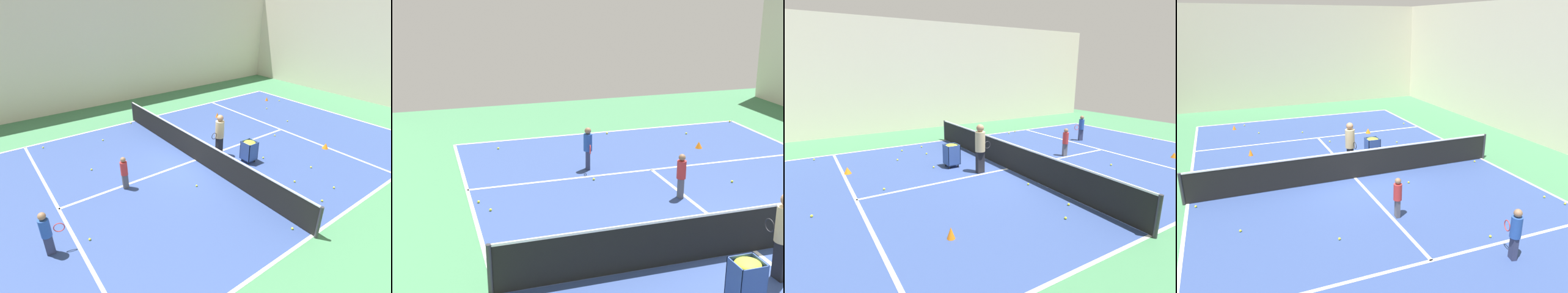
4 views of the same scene
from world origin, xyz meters
TOP-DOWN VIEW (x-y plane):
  - ground_plane at (0.00, 0.00)m, footprint 31.64×31.64m
  - court_playing_area at (0.00, 0.00)m, footprint 11.26×20.08m
  - line_baseline_far at (0.00, 10.04)m, footprint 11.26×0.10m
  - line_sideline_left at (-5.63, 0.00)m, footprint 0.10×20.08m
  - line_sideline_right at (5.63, 0.00)m, footprint 0.10×20.08m
  - line_service_near at (0.00, -5.52)m, footprint 11.26×0.10m
  - line_service_far at (0.00, 5.52)m, footprint 11.26×0.10m
  - line_centre_service at (0.00, 0.00)m, footprint 0.10×11.04m
  - hall_enclosure_left at (-9.49, 0.00)m, footprint 0.15×27.94m
  - hall_enclosure_far at (0.00, 13.90)m, footprint 18.82×0.15m
  - tennis_net at (0.00, 0.00)m, footprint 11.56×0.10m
  - player_near_baseline at (1.87, -6.17)m, footprint 0.32×0.62m
  - coach_at_net at (0.20, 1.11)m, footprint 0.39×0.70m
  - child_midcourt at (0.17, -3.24)m, footprint 0.27×0.27m
  - ball_cart at (1.38, 1.71)m, footprint 0.53×0.52m
  - training_cone_0 at (2.62, 5.37)m, footprint 0.27×0.27m
  - training_cone_1 at (-3.34, 4.03)m, footprint 0.19×0.19m
  - training_cone_3 at (-3.77, 8.69)m, footprint 0.18×0.18m
  - tennis_ball_0 at (-3.51, 0.41)m, footprint 0.07×0.07m
  - tennis_ball_2 at (-5.38, -0.35)m, footprint 0.07×0.07m
  - tennis_ball_3 at (4.85, 1.67)m, footprint 0.07×0.07m
  - tennis_ball_4 at (1.62, -1.16)m, footprint 0.07×0.07m
  - tennis_ball_5 at (-2.64, 7.42)m, footprint 0.07×0.07m
  - tennis_ball_6 at (4.65, 2.71)m, footprint 0.07×0.07m
  - tennis_ball_7 at (-1.70, 0.39)m, footprint 0.07×0.07m
  - tennis_ball_8 at (-1.79, -3.80)m, footprint 0.07×0.07m
  - tennis_ball_9 at (-3.21, 9.28)m, footprint 0.07×0.07m
  - tennis_ball_10 at (-4.04, 1.10)m, footprint 0.07×0.07m
  - tennis_ball_11 at (-4.19, -2.39)m, footprint 0.07×0.07m
  - tennis_ball_12 at (0.35, 4.62)m, footprint 0.07×0.07m
  - tennis_ball_14 at (-5.04, -4.87)m, footprint 0.07×0.07m
  - tennis_ball_15 at (1.99, -5.20)m, footprint 0.07×0.07m
  - tennis_ball_17 at (1.60, 2.39)m, footprint 0.07×0.07m
  - tennis_ball_18 at (5.12, -0.26)m, footprint 0.07×0.07m
  - tennis_ball_23 at (3.29, 3.32)m, footprint 0.07×0.07m
  - tennis_ball_24 at (-0.52, 6.70)m, footprint 0.07×0.07m
  - tennis_ball_25 at (3.56, 1.92)m, footprint 0.07×0.07m

SIDE VIEW (x-z plane):
  - ground_plane at x=0.00m, z-range 0.00..0.00m
  - court_playing_area at x=0.00m, z-range 0.00..0.00m
  - line_baseline_far at x=0.00m, z-range 0.00..0.01m
  - line_sideline_left at x=-5.63m, z-range 0.00..0.01m
  - line_sideline_right at x=5.63m, z-range 0.00..0.01m
  - line_service_near at x=0.00m, z-range 0.00..0.01m
  - line_service_far at x=0.00m, z-range 0.00..0.01m
  - line_centre_service at x=0.00m, z-range 0.00..0.01m
  - tennis_ball_0 at x=-3.51m, z-range 0.00..0.07m
  - tennis_ball_2 at x=-5.38m, z-range 0.00..0.07m
  - tennis_ball_3 at x=4.85m, z-range 0.00..0.07m
  - tennis_ball_4 at x=1.62m, z-range 0.00..0.07m
  - tennis_ball_5 at x=-2.64m, z-range 0.00..0.07m
  - tennis_ball_6 at x=4.65m, z-range 0.00..0.07m
  - tennis_ball_7 at x=-1.70m, z-range 0.00..0.07m
  - tennis_ball_8 at x=-1.79m, z-range 0.00..0.07m
  - tennis_ball_9 at x=-3.21m, z-range 0.00..0.07m
  - tennis_ball_10 at x=-4.04m, z-range 0.00..0.07m
  - tennis_ball_11 at x=-4.19m, z-range 0.00..0.07m
  - tennis_ball_12 at x=0.35m, z-range 0.00..0.07m
  - tennis_ball_14 at x=-5.04m, z-range 0.00..0.07m
  - tennis_ball_15 at x=1.99m, z-range 0.00..0.07m
  - tennis_ball_17 at x=1.60m, z-range 0.00..0.07m
  - tennis_ball_18 at x=5.12m, z-range 0.00..0.07m
  - tennis_ball_23 at x=3.29m, z-range 0.00..0.07m
  - tennis_ball_24 at x=-0.52m, z-range 0.00..0.07m
  - tennis_ball_25 at x=3.56m, z-range 0.00..0.07m
  - training_cone_3 at x=-3.77m, z-range 0.00..0.25m
  - training_cone_0 at x=2.62m, z-range 0.00..0.25m
  - training_cone_1 at x=-3.34m, z-range 0.00..0.29m
  - tennis_net at x=0.00m, z-range 0.02..1.08m
  - ball_cart at x=1.38m, z-range 0.18..1.10m
  - child_midcourt at x=0.17m, z-range 0.09..1.33m
  - player_near_baseline at x=1.87m, z-range 0.10..1.44m
  - coach_at_net at x=0.20m, z-range 0.13..1.96m
  - hall_enclosure_left at x=-9.49m, z-range 0.00..6.55m
  - hall_enclosure_far at x=0.00m, z-range 0.00..6.55m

